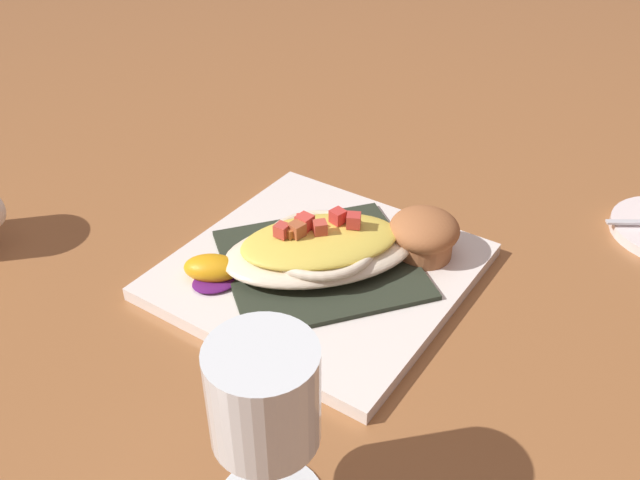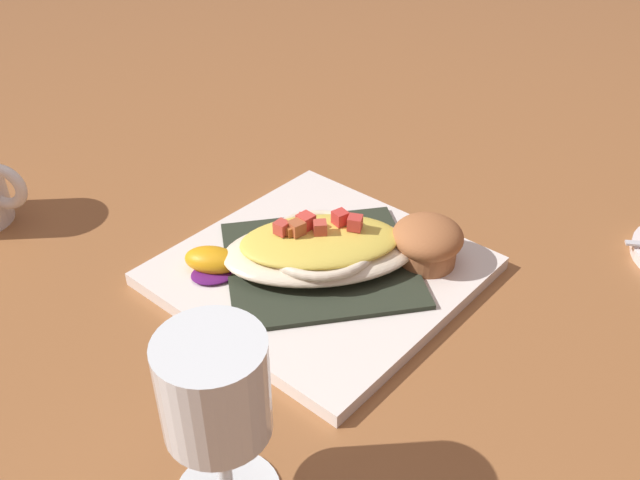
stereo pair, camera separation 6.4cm
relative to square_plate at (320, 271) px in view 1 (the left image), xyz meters
name	(u,v)px [view 1 (the left image)]	position (x,y,z in m)	size (l,w,h in m)	color
ground_plane	(320,276)	(0.00, 0.00, -0.01)	(2.60, 2.60, 0.00)	#965D33
square_plate	(320,271)	(0.00, 0.00, 0.00)	(0.26, 0.26, 0.01)	white
folded_napkin	(320,263)	(0.00, 0.00, 0.01)	(0.18, 0.16, 0.00)	#2A3124
gratin_dish	(320,247)	(0.00, 0.00, 0.03)	(0.21, 0.20, 0.05)	beige
muffin	(424,234)	(-0.08, -0.06, 0.03)	(0.07, 0.07, 0.05)	#A7633A
orange_garnish	(213,270)	(0.08, 0.06, 0.02)	(0.07, 0.06, 0.02)	#571761
stemmed_glass	(264,406)	(-0.08, 0.23, 0.09)	(0.07, 0.07, 0.14)	white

